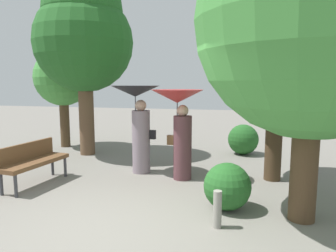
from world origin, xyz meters
The scene contains 11 objects.
ground_plane centered at (0.00, 0.00, 0.00)m, with size 40.00×40.00×0.00m, color slate.
person_left centered at (-0.57, 2.68, 1.34)m, with size 1.09×1.09×1.96m.
person_right centered at (0.43, 2.41, 1.34)m, with size 1.09×1.09×1.88m.
park_bench centered at (-2.33, 1.33, 0.51)m, with size 0.66×1.55×0.83m.
tree_near_left centered at (-3.79, 4.88, 2.36)m, with size 1.76×1.76×3.48m.
tree_near_right centered at (2.35, 2.80, 2.75)m, with size 2.08×2.08×4.06m.
tree_mid_left centered at (-2.58, 4.06, 3.36)m, with size 2.69×2.69×5.02m.
tree_mid_right centered at (2.60, 0.87, 3.11)m, with size 3.26×3.26×4.93m.
bush_path_left centered at (1.51, 1.01, 0.38)m, with size 0.76×0.76×0.76m, color #235B23.
bush_path_right centered at (1.74, 5.09, 0.43)m, with size 0.86×0.86×0.86m, color #235B23.
path_marker_post centered at (1.41, 0.32, 0.27)m, with size 0.12×0.12×0.53m, color gray.
Camera 1 is at (1.72, -3.87, 2.01)m, focal length 33.26 mm.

